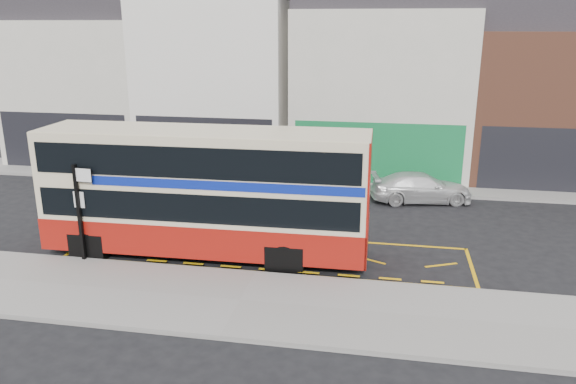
% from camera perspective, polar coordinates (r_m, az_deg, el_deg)
% --- Properties ---
extents(ground, '(120.00, 120.00, 0.00)m').
position_cam_1_polar(ground, '(18.76, -3.06, -8.06)').
color(ground, black).
rests_on(ground, ground).
extents(pavement, '(40.00, 4.00, 0.15)m').
position_cam_1_polar(pavement, '(16.73, -4.90, -11.07)').
color(pavement, gray).
rests_on(pavement, ground).
extents(kerb, '(40.00, 0.15, 0.15)m').
position_cam_1_polar(kerb, '(18.39, -3.33, -8.33)').
color(kerb, gray).
rests_on(kerb, ground).
extents(far_pavement, '(50.00, 3.00, 0.15)m').
position_cam_1_polar(far_pavement, '(28.90, 1.96, 1.14)').
color(far_pavement, gray).
rests_on(far_pavement, ground).
extents(road_markings, '(14.00, 3.40, 0.01)m').
position_cam_1_polar(road_markings, '(20.18, -2.01, -6.17)').
color(road_markings, '#F0AF0C').
rests_on(road_markings, ground).
extents(terrace_far_left, '(8.00, 8.01, 10.80)m').
position_cam_1_polar(terrace_far_left, '(36.20, -19.02, 11.08)').
color(terrace_far_left, beige).
rests_on(terrace_far_left, ground).
extents(terrace_left, '(8.00, 8.01, 11.80)m').
position_cam_1_polar(terrace_left, '(33.03, -6.59, 12.27)').
color(terrace_left, white).
rests_on(terrace_left, ground).
extents(terrace_green_shop, '(9.00, 8.01, 11.30)m').
position_cam_1_polar(terrace_green_shop, '(31.65, 9.55, 11.50)').
color(terrace_green_shop, beige).
rests_on(terrace_green_shop, ground).
extents(terrace_right, '(9.00, 8.01, 10.30)m').
position_cam_1_polar(terrace_right, '(32.81, 25.63, 9.41)').
color(terrace_right, brown).
rests_on(terrace_right, ground).
extents(double_decker_bus, '(11.23, 2.79, 4.47)m').
position_cam_1_polar(double_decker_bus, '(19.43, -8.29, 0.09)').
color(double_decker_bus, beige).
rests_on(double_decker_bus, ground).
extents(bus_stop_post, '(0.82, 0.17, 3.32)m').
position_cam_1_polar(bus_stop_post, '(19.82, -20.37, -1.16)').
color(bus_stop_post, black).
rests_on(bus_stop_post, pavement).
extents(car_silver, '(4.77, 3.18, 1.51)m').
position_cam_1_polar(car_silver, '(28.11, -11.77, 1.78)').
color(car_silver, '#9A9A9E').
rests_on(car_silver, ground).
extents(car_grey, '(4.20, 1.92, 1.34)m').
position_cam_1_polar(car_grey, '(27.24, 1.36, 1.46)').
color(car_grey, '#3A3D41').
rests_on(car_grey, ground).
extents(car_white, '(4.81, 2.66, 1.32)m').
position_cam_1_polar(car_white, '(26.34, 13.36, 0.44)').
color(car_white, silver).
rests_on(car_white, ground).
extents(street_tree_left, '(2.99, 2.99, 6.46)m').
position_cam_1_polar(street_tree_left, '(35.79, -25.81, 9.61)').
color(street_tree_left, black).
rests_on(street_tree_left, ground).
extents(street_tree_right, '(2.37, 2.37, 5.12)m').
position_cam_1_polar(street_tree_right, '(29.35, 19.29, 7.28)').
color(street_tree_right, black).
rests_on(street_tree_right, ground).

